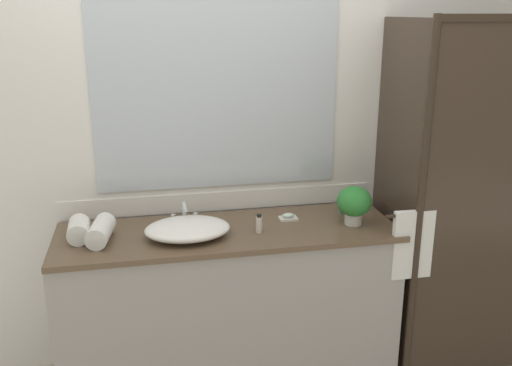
% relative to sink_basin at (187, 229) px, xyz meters
% --- Properties ---
extents(wall_back_with_mirror, '(4.40, 0.06, 2.60)m').
position_rel_sink_basin_xyz_m(wall_back_with_mirror, '(0.22, 0.40, 0.36)').
color(wall_back_with_mirror, silver).
rests_on(wall_back_with_mirror, ground_plane).
extents(vanity_cabinet, '(1.80, 0.58, 0.90)m').
position_rel_sink_basin_xyz_m(vanity_cabinet, '(0.22, 0.06, -0.49)').
color(vanity_cabinet, '#9E9993').
rests_on(vanity_cabinet, ground_plane).
extents(shower_enclosure, '(1.20, 0.59, 2.00)m').
position_rel_sink_basin_xyz_m(shower_enclosure, '(1.49, -0.13, 0.07)').
color(shower_enclosure, '#2D2319').
rests_on(shower_enclosure, ground_plane).
extents(sink_basin, '(0.44, 0.33, 0.09)m').
position_rel_sink_basin_xyz_m(sink_basin, '(0.00, 0.00, 0.00)').
color(sink_basin, white).
rests_on(sink_basin, vanity_cabinet).
extents(faucet, '(0.17, 0.14, 0.13)m').
position_rel_sink_basin_xyz_m(faucet, '(0.00, 0.18, -0.00)').
color(faucet, silver).
rests_on(faucet, vanity_cabinet).
extents(potted_plant, '(0.19, 0.19, 0.21)m').
position_rel_sink_basin_xyz_m(potted_plant, '(0.90, 0.00, 0.08)').
color(potted_plant, beige).
rests_on(potted_plant, vanity_cabinet).
extents(soap_dish, '(0.10, 0.07, 0.04)m').
position_rel_sink_basin_xyz_m(soap_dish, '(0.57, 0.14, -0.03)').
color(soap_dish, silver).
rests_on(soap_dish, vanity_cabinet).
extents(amenity_bottle_lotion, '(0.03, 0.03, 0.10)m').
position_rel_sink_basin_xyz_m(amenity_bottle_lotion, '(0.37, -0.01, 0.00)').
color(amenity_bottle_lotion, silver).
rests_on(amenity_bottle_lotion, vanity_cabinet).
extents(amenity_bottle_body_wash, '(0.03, 0.03, 0.10)m').
position_rel_sink_basin_xyz_m(amenity_bottle_body_wash, '(1.03, 0.19, 0.00)').
color(amenity_bottle_body_wash, white).
rests_on(amenity_bottle_body_wash, vanity_cabinet).
extents(amenity_bottle_conditioner, '(0.03, 0.03, 0.08)m').
position_rel_sink_basin_xyz_m(amenity_bottle_conditioner, '(0.90, 0.18, -0.01)').
color(amenity_bottle_conditioner, '#4C7056').
rests_on(amenity_bottle_conditioner, vanity_cabinet).
extents(rolled_towel_near_edge, '(0.12, 0.19, 0.11)m').
position_rel_sink_basin_xyz_m(rolled_towel_near_edge, '(-0.54, 0.08, 0.01)').
color(rolled_towel_near_edge, white).
rests_on(rolled_towel_near_edge, vanity_cabinet).
extents(rolled_towel_middle, '(0.14, 0.27, 0.11)m').
position_rel_sink_basin_xyz_m(rolled_towel_middle, '(-0.43, 0.03, 0.01)').
color(rolled_towel_middle, white).
rests_on(rolled_towel_middle, vanity_cabinet).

